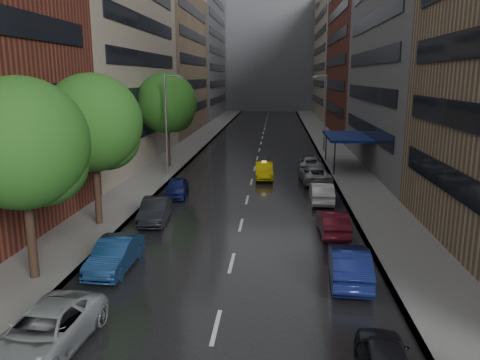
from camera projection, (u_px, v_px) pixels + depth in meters
name	position (u px, v px, depth m)	size (l,w,h in m)	color
road	(260.00, 145.00, 61.77)	(14.00, 140.00, 0.01)	black
sidewalk_left	(193.00, 144.00, 62.44)	(4.00, 140.00, 0.15)	gray
sidewalk_right	(329.00, 146.00, 61.07)	(4.00, 140.00, 0.15)	gray
buildings_left	(161.00, 27.00, 67.99)	(8.00, 108.00, 38.00)	maroon
buildings_right	(373.00, 31.00, 63.89)	(8.05, 109.10, 36.00)	#937A5B
building_far	(270.00, 49.00, 124.48)	(40.00, 14.00, 32.00)	slate
tree_near	(22.00, 144.00, 19.63)	(5.63, 5.63, 8.98)	#382619
tree_mid	(93.00, 123.00, 27.19)	(5.74, 5.74, 9.14)	#382619
tree_far	(167.00, 103.00, 45.34)	(5.86, 5.86, 9.34)	#382619
taxi	(264.00, 170.00, 41.64)	(1.52, 4.36, 1.44)	yellow
parked_cars_left	(126.00, 242.00, 23.63)	(2.79, 25.48, 1.48)	#989CA1
parked_cars_right	(323.00, 197.00, 32.53)	(2.78, 36.53, 1.58)	black
street_lamp_left	(167.00, 122.00, 41.83)	(1.74, 0.22, 9.00)	gray
street_lamp_right	(325.00, 111.00, 55.26)	(1.74, 0.22, 9.00)	gray
awning	(347.00, 137.00, 45.81)	(4.00, 8.00, 3.12)	navy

